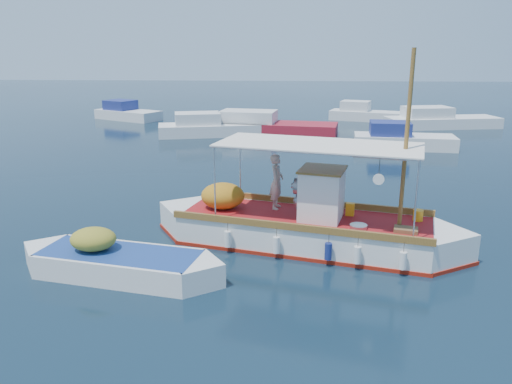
{
  "coord_description": "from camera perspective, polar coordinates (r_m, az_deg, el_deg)",
  "views": [
    {
      "loc": [
        -0.68,
        -15.3,
        5.88
      ],
      "look_at": [
        -1.59,
        0.0,
        1.45
      ],
      "focal_mm": 35.0,
      "sensor_mm": 36.0,
      "label": 1
    }
  ],
  "objects": [
    {
      "name": "bg_boat_nw",
      "position": [
        35.22,
        -5.19,
        7.26
      ],
      "size": [
        8.0,
        4.1,
        1.8
      ],
      "rotation": [
        0.0,
        0.0,
        0.23
      ],
      "color": "silver",
      "rests_on": "ground"
    },
    {
      "name": "ground",
      "position": [
        16.41,
        5.58,
        -4.96
      ],
      "size": [
        160.0,
        160.0,
        0.0
      ],
      "primitive_type": "plane",
      "color": "black",
      "rests_on": "ground"
    },
    {
      "name": "bg_boat_far_n",
      "position": [
        43.48,
        12.15,
        8.65
      ],
      "size": [
        6.14,
        3.8,
        1.8
      ],
      "rotation": [
        0.0,
        0.0,
        -0.33
      ],
      "color": "silver",
      "rests_on": "ground"
    },
    {
      "name": "bg_boat_e",
      "position": [
        41.06,
        20.16,
        7.61
      ],
      "size": [
        8.89,
        4.16,
        1.8
      ],
      "rotation": [
        0.0,
        0.0,
        0.19
      ],
      "color": "silver",
      "rests_on": "ground"
    },
    {
      "name": "fishing_caique",
      "position": [
        15.53,
        5.33,
        -4.07
      ],
      "size": [
        9.67,
        4.48,
        6.1
      ],
      "rotation": [
        0.0,
        0.0,
        -0.26
      ],
      "color": "white",
      "rests_on": "ground"
    },
    {
      "name": "bg_boat_ne",
      "position": [
        31.76,
        16.25,
        5.71
      ],
      "size": [
        6.14,
        2.78,
        1.8
      ],
      "rotation": [
        0.0,
        0.0,
        -0.1
      ],
      "color": "silver",
      "rests_on": "ground"
    },
    {
      "name": "dinghy",
      "position": [
        14.0,
        -15.49,
        -7.97
      ],
      "size": [
        5.85,
        2.5,
        1.46
      ],
      "rotation": [
        0.0,
        0.0,
        -0.2
      ],
      "color": "white",
      "rests_on": "ground"
    },
    {
      "name": "bg_boat_far_w",
      "position": [
        44.53,
        -14.56,
        8.66
      ],
      "size": [
        6.2,
        4.75,
        1.8
      ],
      "rotation": [
        0.0,
        0.0,
        -0.49
      ],
      "color": "silver",
      "rests_on": "ground"
    },
    {
      "name": "bg_boat_n",
      "position": [
        35.86,
        0.92,
        7.48
      ],
      "size": [
        9.98,
        4.27,
        1.8
      ],
      "rotation": [
        0.0,
        0.0,
        -0.16
      ],
      "color": "maroon",
      "rests_on": "ground"
    }
  ]
}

